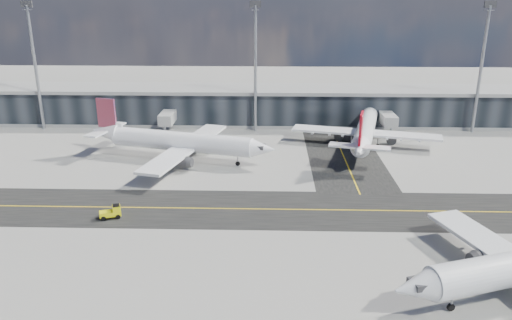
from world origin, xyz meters
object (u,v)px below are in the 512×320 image
Objects in this scene: baggage_tug at (112,212)px; airliner_af at (179,142)px; airliner_redtail at (365,131)px; service_van at (373,133)px.

airliner_af is at bearing 149.66° from baggage_tug.
service_van is at bearing 82.13° from airliner_redtail.
airliner_af is 38.20m from airliner_redtail.
airliner_redtail is (37.04, 9.38, -0.13)m from airliner_af.
service_van is at bearing 128.45° from airliner_af.
baggage_tug reaches higher than service_van.
service_van is (45.57, 43.66, -0.28)m from baggage_tug.
airliner_redtail reaches higher than baggage_tug.
service_van is (40.37, 17.66, -3.02)m from airliner_af.
airliner_af is 44.16m from service_van.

